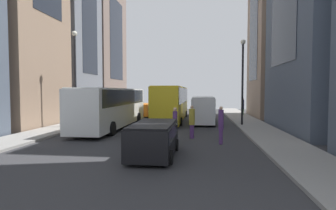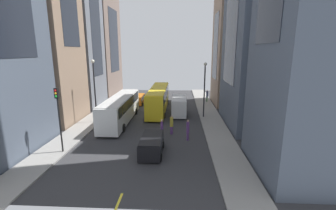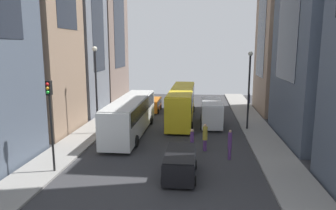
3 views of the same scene
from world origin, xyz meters
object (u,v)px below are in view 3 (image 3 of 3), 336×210
Objects in this scene: city_bus_white at (131,113)px; pedestrian_crossing_mid at (230,144)px; car_black_0 at (180,162)px; pedestrian_waiting_curb at (192,142)px; streetcar_yellow at (182,101)px; car_orange_1 at (153,104)px; delivery_van_white at (212,111)px; traffic_light_near_corner at (50,109)px; pedestrian_crossing_near at (205,137)px; pedestrian_walking_far at (249,100)px.

city_bus_white reaches higher than pedestrian_crossing_mid.
pedestrian_waiting_curb is (0.64, 3.81, 0.20)m from car_black_0.
streetcar_yellow reaches higher than car_orange_1.
delivery_van_white is at bearing 149.77° from pedestrian_waiting_curb.
car_black_0 is 0.99× the size of car_orange_1.
pedestrian_waiting_curb is at bearing 57.32° from pedestrian_crossing_mid.
pedestrian_crossing_mid is (8.62, -6.11, -0.81)m from city_bus_white.
city_bus_white is 2.92× the size of car_black_0.
city_bus_white is 2.15× the size of traffic_light_near_corner.
city_bus_white is 5.96× the size of pedestrian_waiting_curb.
traffic_light_near_corner reaches higher than car_black_0.
city_bus_white is 10.76m from car_orange_1.
streetcar_yellow is 6.51× the size of pedestrian_waiting_curb.
car_orange_1 is 2.02× the size of pedestrian_crossing_near.
pedestrian_crossing_mid is at bearing 45.36° from car_black_0.
pedestrian_walking_far is at bearing -36.95° from pedestrian_crossing_mid.
streetcar_yellow is at bearing -6.17° from pedestrian_crossing_mid.
city_bus_white reaches higher than car_orange_1.
city_bus_white is at bearing 73.24° from traffic_light_near_corner.
traffic_light_near_corner is (-10.61, -13.99, 2.73)m from delivery_van_white.
pedestrian_crossing_mid reaches higher than pedestrian_waiting_curb.
pedestrian_crossing_near is at bearing 72.77° from car_black_0.
pedestrian_crossing_near is (1.62, 5.23, 0.20)m from car_black_0.
pedestrian_crossing_near is at bearing -77.14° from streetcar_yellow.
traffic_light_near_corner reaches higher than car_orange_1.
car_black_0 is at bearing 3.57° from pedestrian_crossing_near.
streetcar_yellow reaches higher than delivery_van_white.
traffic_light_near_corner reaches higher than pedestrian_crossing_mid.
car_black_0 is (5.23, -9.54, -1.06)m from city_bus_white.
pedestrian_crossing_mid is 0.38× the size of traffic_light_near_corner.
pedestrian_crossing_mid is (8.19, -16.81, 0.26)m from car_orange_1.
car_black_0 is 1.99× the size of pedestrian_crossing_near.
pedestrian_crossing_near is at bearing -66.81° from car_orange_1.
streetcar_yellow is 6.37× the size of pedestrian_crossing_near.
streetcar_yellow reaches higher than car_black_0.
city_bus_white is 5.69× the size of pedestrian_crossing_mid.
city_bus_white is 5.83× the size of pedestrian_crossing_near.
streetcar_yellow reaches higher than pedestrian_crossing_near.
car_orange_1 is at bearing 137.83° from delivery_van_white.
pedestrian_crossing_mid is 1.02× the size of pedestrian_crossing_near.
streetcar_yellow is at bearing 55.71° from city_bus_white.
traffic_light_near_corner is at bearing -114.32° from streetcar_yellow.
car_black_0 is 2.05× the size of pedestrian_walking_far.
streetcar_yellow is 18.00m from traffic_light_near_corner.
car_black_0 is 5.48m from pedestrian_crossing_near.
car_black_0 is 3.87m from pedestrian_waiting_curb.
city_bus_white reaches higher than delivery_van_white.
city_bus_white is 0.91× the size of streetcar_yellow.
traffic_light_near_corner is at bearing -106.76° from city_bus_white.
car_black_0 is at bearing -64.81° from pedestrian_walking_far.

